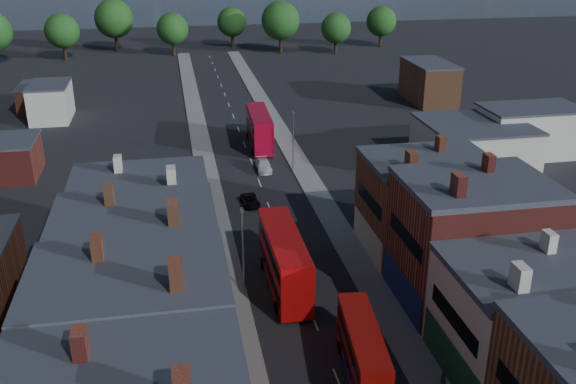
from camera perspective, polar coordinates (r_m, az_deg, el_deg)
name	(u,v)px	position (r m, az deg, el deg)	size (l,w,h in m)	color
pavement_west	(213,204)	(77.03, -6.69, -1.09)	(3.00, 200.00, 0.12)	gray
pavement_east	(319,196)	(78.79, 2.77, -0.40)	(3.00, 200.00, 0.12)	gray
lamp_post_2	(243,244)	(57.10, -4.04, -4.65)	(0.25, 0.70, 8.12)	slate
lamp_post_3	(293,137)	(86.10, 0.46, 4.94)	(0.25, 0.70, 8.12)	slate
bus_0	(284,260)	(58.20, -0.32, -6.03)	(3.20, 12.50, 5.39)	red
bus_1	(363,352)	(48.08, 6.66, -13.91)	(3.25, 10.02, 4.25)	#A00D09
bus_2	(259,128)	(96.27, -2.56, 5.69)	(3.42, 12.37, 5.31)	#9F071F
car_1	(352,369)	(49.25, 5.74, -15.35)	(1.24, 3.54, 1.17)	#141558
car_2	(250,201)	(76.39, -3.38, -0.76)	(1.89, 4.09, 1.14)	black
car_3	(264,166)	(87.17, -2.18, 2.35)	(1.90, 4.68, 1.36)	white
ped_1	(232,353)	(50.15, -4.98, -14.04)	(0.78, 0.43, 1.60)	#3C2118
ped_3	(443,381)	(48.41, 13.62, -16.05)	(1.09, 0.49, 1.85)	#5C554F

